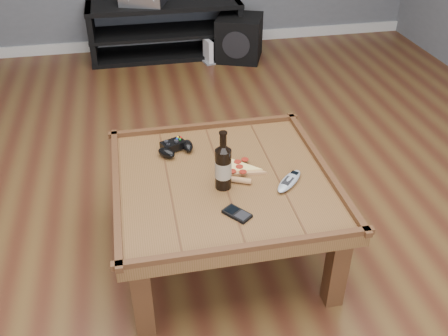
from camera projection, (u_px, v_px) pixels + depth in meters
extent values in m
plane|color=#482314|center=(223.00, 250.00, 2.56)|extent=(6.00, 6.00, 0.00)
cube|color=silver|center=(164.00, 42.00, 4.96)|extent=(5.00, 0.02, 0.10)
cube|color=brown|center=(223.00, 184.00, 2.32)|extent=(1.00, 1.00, 0.06)
cube|color=#422611|center=(143.00, 299.00, 2.04)|extent=(0.08, 0.08, 0.39)
cube|color=#422611|center=(336.00, 269.00, 2.17)|extent=(0.08, 0.08, 0.39)
cube|color=#422611|center=(133.00, 182.00, 2.72)|extent=(0.08, 0.08, 0.39)
cube|color=#422611|center=(281.00, 165.00, 2.86)|extent=(0.08, 0.08, 0.39)
cube|color=#422611|center=(205.00, 126.00, 2.69)|extent=(1.03, 0.03, 0.03)
cube|color=#422611|center=(248.00, 247.00, 1.90)|extent=(1.03, 0.03, 0.03)
cube|color=#422611|center=(323.00, 165.00, 2.38)|extent=(0.03, 1.03, 0.03)
cube|color=#422611|center=(116.00, 188.00, 2.22)|extent=(0.03, 1.03, 0.03)
cube|color=black|center=(164.00, 5.00, 4.52)|extent=(1.40, 0.45, 0.04)
cube|color=black|center=(166.00, 32.00, 4.66)|extent=(1.40, 0.45, 0.03)
cube|color=black|center=(167.00, 53.00, 4.78)|extent=(1.40, 0.45, 0.04)
cube|color=black|center=(92.00, 34.00, 4.54)|extent=(0.05, 0.44, 0.50)
cube|color=black|center=(236.00, 25.00, 4.76)|extent=(0.05, 0.44, 0.50)
cylinder|color=black|center=(223.00, 169.00, 2.20)|extent=(0.07, 0.07, 0.19)
cone|color=black|center=(223.00, 147.00, 2.13)|extent=(0.07, 0.07, 0.03)
cylinder|color=black|center=(223.00, 140.00, 2.11)|extent=(0.03, 0.03, 0.07)
cylinder|color=black|center=(223.00, 133.00, 2.09)|extent=(0.04, 0.04, 0.01)
cylinder|color=tan|center=(223.00, 169.00, 2.20)|extent=(0.07, 0.07, 0.08)
cube|color=black|center=(173.00, 145.00, 2.50)|extent=(0.13, 0.11, 0.04)
ellipsoid|color=black|center=(167.00, 153.00, 2.44)|extent=(0.10, 0.11, 0.05)
ellipsoid|color=black|center=(188.00, 146.00, 2.50)|extent=(0.05, 0.10, 0.05)
cylinder|color=black|center=(166.00, 142.00, 2.48)|extent=(0.02, 0.02, 0.01)
cylinder|color=black|center=(176.00, 141.00, 2.48)|extent=(0.02, 0.02, 0.01)
cylinder|color=yellow|center=(178.00, 137.00, 2.52)|extent=(0.01, 0.01, 0.01)
cylinder|color=red|center=(181.00, 138.00, 2.51)|extent=(0.01, 0.01, 0.01)
cylinder|color=#0C33CC|center=(177.00, 139.00, 2.50)|extent=(0.01, 0.01, 0.01)
cylinder|color=#0C9919|center=(180.00, 139.00, 2.50)|extent=(0.01, 0.01, 0.01)
cylinder|color=tan|center=(235.00, 179.00, 2.27)|extent=(0.15, 0.09, 0.03)
cylinder|color=maroon|center=(232.00, 171.00, 2.32)|extent=(0.04, 0.04, 0.00)
cylinder|color=maroon|center=(243.00, 172.00, 2.31)|extent=(0.04, 0.04, 0.00)
cylinder|color=maroon|center=(239.00, 167.00, 2.35)|extent=(0.04, 0.04, 0.00)
cylinder|color=maroon|center=(238.00, 162.00, 2.38)|extent=(0.04, 0.04, 0.00)
cylinder|color=maroon|center=(245.00, 159.00, 2.40)|extent=(0.04, 0.04, 0.00)
cube|color=black|center=(237.00, 214.00, 2.08)|extent=(0.12, 0.13, 0.01)
cube|color=black|center=(232.00, 209.00, 2.09)|extent=(0.07, 0.07, 0.00)
cube|color=black|center=(242.00, 215.00, 2.06)|extent=(0.07, 0.07, 0.00)
ellipsoid|color=#9AA0A7|center=(289.00, 181.00, 2.26)|extent=(0.18, 0.19, 0.03)
cube|color=black|center=(295.00, 173.00, 2.29)|extent=(0.04, 0.04, 0.00)
cube|color=black|center=(288.00, 181.00, 2.24)|extent=(0.07, 0.07, 0.00)
cube|color=#AAAEB5|center=(139.00, 1.00, 4.32)|extent=(0.36, 0.13, 0.13)
cylinder|color=#AAAEB5|center=(126.00, 1.00, 4.33)|extent=(0.05, 0.03, 0.05)
cylinder|color=#AAAEB5|center=(151.00, 2.00, 4.30)|extent=(0.05, 0.03, 0.05)
cube|color=black|center=(239.00, 38.00, 4.62)|extent=(0.51, 0.51, 0.40)
cylinder|color=black|center=(236.00, 45.00, 4.46)|extent=(0.24, 0.10, 0.25)
cube|color=gray|center=(208.00, 61.00, 4.64)|extent=(0.13, 0.19, 0.02)
cube|color=white|center=(208.00, 51.00, 4.58)|extent=(0.08, 0.16, 0.20)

